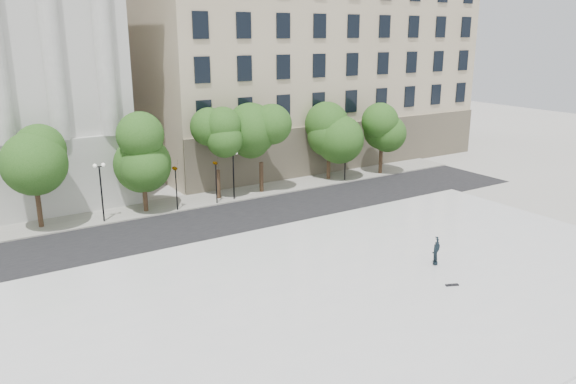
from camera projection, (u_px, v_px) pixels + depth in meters
name	position (u px, v px, depth m)	size (l,w,h in m)	color
ground	(358.00, 331.00, 26.68)	(160.00, 160.00, 0.00)	#BBB8B0
plaza	(322.00, 302.00, 29.06)	(44.00, 22.00, 0.45)	silver
street	(203.00, 226.00, 41.29)	(60.00, 8.00, 0.02)	black
far_sidewalk	(173.00, 205.00, 46.15)	(60.00, 4.00, 0.12)	#A8A59B
building_east	(283.00, 55.00, 65.55)	(36.00, 26.15, 23.00)	#C2B294
traffic_light_west	(175.00, 167.00, 43.67)	(0.80, 1.67, 4.16)	black
traffic_light_east	(216.00, 162.00, 45.47)	(0.77, 1.59, 4.13)	black
person_lying	(435.00, 261.00, 33.12)	(0.62, 0.41, 1.71)	black
skateboard	(452.00, 285.00, 30.46)	(0.73, 0.19, 0.07)	black
street_trees	(199.00, 143.00, 45.65)	(46.22, 5.39, 7.84)	#382619
lamp_posts	(172.00, 175.00, 44.02)	(35.64, 0.28, 4.55)	black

